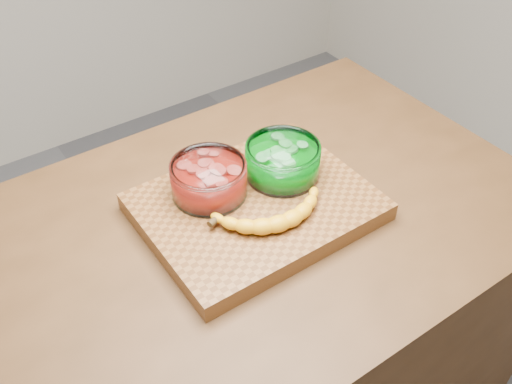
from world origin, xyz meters
TOP-DOWN VIEW (x-y plane):
  - counter at (0.00, 0.00)m, footprint 1.20×0.80m
  - cutting_board at (0.00, 0.00)m, footprint 0.45×0.35m
  - bowl_red at (-0.07, 0.07)m, footprint 0.15×0.15m
  - bowl_green at (0.09, 0.03)m, footprint 0.16×0.16m
  - banana at (-0.00, -0.06)m, footprint 0.25×0.14m

SIDE VIEW (x-z plane):
  - counter at x=0.00m, z-range 0.00..0.90m
  - cutting_board at x=0.00m, z-range 0.90..0.94m
  - banana at x=0.00m, z-range 0.94..0.98m
  - bowl_red at x=-0.07m, z-range 0.94..1.01m
  - bowl_green at x=0.09m, z-range 0.94..1.01m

